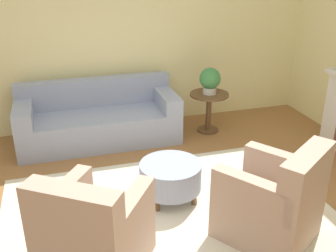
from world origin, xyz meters
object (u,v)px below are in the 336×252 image
(armchair_right, at_px, (274,203))
(couch, at_px, (99,120))
(potted_plant_on_side_table, at_px, (210,80))
(side_table, at_px, (209,105))
(ottoman_table, at_px, (170,176))
(armchair_left, at_px, (93,236))

(armchair_right, bearing_deg, couch, 115.92)
(armchair_right, distance_m, potted_plant_on_side_table, 2.53)
(side_table, bearing_deg, couch, 174.82)
(side_table, bearing_deg, armchair_right, -98.11)
(potted_plant_on_side_table, bearing_deg, side_table, 90.00)
(ottoman_table, relative_size, potted_plant_on_side_table, 1.75)
(couch, bearing_deg, armchair_right, -64.08)
(armchair_right, relative_size, potted_plant_on_side_table, 2.83)
(armchair_left, bearing_deg, side_table, 51.12)
(couch, xyz_separation_m, side_table, (1.62, -0.15, 0.11))
(armchair_right, xyz_separation_m, side_table, (0.35, 2.47, 0.04))
(ottoman_table, bearing_deg, potted_plant_on_side_table, 55.74)
(ottoman_table, bearing_deg, armchair_left, -135.72)
(armchair_left, distance_m, potted_plant_on_side_table, 3.20)
(ottoman_table, xyz_separation_m, potted_plant_on_side_table, (1.07, 1.57, 0.53))
(couch, bearing_deg, side_table, -5.18)
(armchair_left, distance_m, side_table, 3.17)
(armchair_left, xyz_separation_m, side_table, (1.99, 2.47, 0.04))
(couch, distance_m, potted_plant_on_side_table, 1.70)
(couch, xyz_separation_m, armchair_right, (1.27, -2.61, 0.07))
(ottoman_table, bearing_deg, side_table, 55.74)
(ottoman_table, distance_m, side_table, 1.90)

